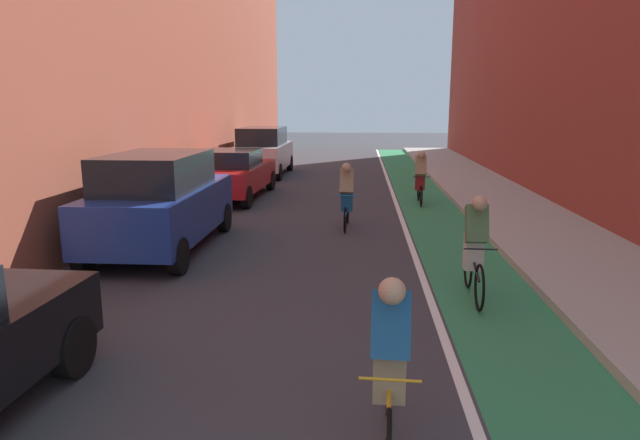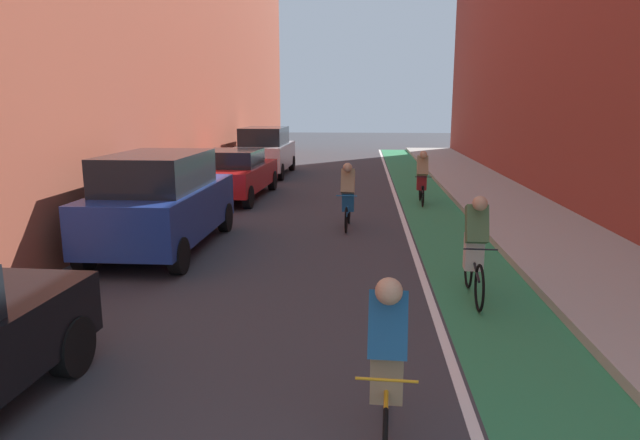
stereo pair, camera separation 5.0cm
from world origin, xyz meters
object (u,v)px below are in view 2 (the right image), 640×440
Objects in this scene: parked_suv_white at (265,151)px; cyclist_far at (422,176)px; parked_suv_blue at (161,201)px; parked_sedan_red at (234,173)px; cyclist_lead at (387,361)px; cyclist_trailing at (348,195)px; cyclist_mid at (475,247)px.

cyclist_far is at bearing -47.77° from parked_suv_white.
parked_suv_blue is 12.24m from parked_suv_white.
parked_suv_blue reaches higher than parked_sedan_red.
parked_sedan_red is 5.83m from parked_suv_white.
parked_sedan_red is (-0.00, 6.42, -0.23)m from parked_suv_blue.
parked_sedan_red is at bearing 90.02° from parked_suv_blue.
parked_suv_blue is 2.66× the size of cyclist_lead.
cyclist_trailing is 1.00× the size of cyclist_far.
parked_sedan_red is 2.82× the size of cyclist_far.
parked_suv_blue and parked_suv_white have the same top height.
parked_suv_white is at bearing 102.85° from cyclist_lead.
cyclist_lead is (4.26, -6.45, -0.21)m from parked_suv_blue.
parked_suv_blue is 4.37m from cyclist_trailing.
cyclist_far is at bearing 89.70° from cyclist_mid.
cyclist_mid is 1.04× the size of cyclist_far.
cyclist_trailing is at bearing 32.23° from parked_suv_blue.
cyclist_lead is 8.80m from cyclist_trailing.
cyclist_mid reaches higher than parked_sedan_red.
parked_suv_blue is 6.42m from parked_sedan_red.
parked_suv_white is 2.56× the size of cyclist_mid.
parked_suv_blue is at bearing 156.44° from cyclist_mid.
parked_sedan_red is 2.83× the size of cyclist_trailing.
cyclist_far is at bearing -5.48° from parked_sedan_red.
parked_suv_blue is 2.58× the size of cyclist_mid.
cyclist_trailing is (-2.06, 4.83, -0.01)m from cyclist_mid.
cyclist_far is (5.79, -0.56, 0.06)m from parked_sedan_red.
cyclist_mid is at bearing -57.22° from parked_sedan_red.
parked_suv_blue is at bearing -147.77° from cyclist_trailing.
parked_suv_white is (0.00, 5.82, 0.23)m from parked_sedan_red.
cyclist_lead is 4.22m from cyclist_mid.
cyclist_lead is 1.01× the size of cyclist_trailing.
parked_suv_blue reaches higher than cyclist_trailing.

